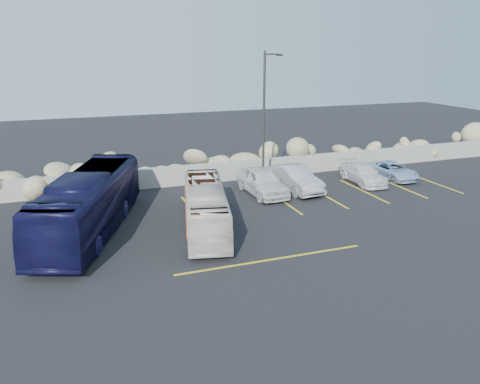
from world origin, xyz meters
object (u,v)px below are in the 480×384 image
object	(u,v)px
tour_coach	(89,203)
car_a	(262,181)
car_c	(363,174)
lamppost	(265,117)
car_d	(392,170)
vintage_bus	(206,207)
car_b	(295,179)

from	to	relation	value
tour_coach	car_a	size ratio (longest dim) A/B	2.23
tour_coach	car_c	distance (m)	16.73
car_a	car_c	size ratio (longest dim) A/B	1.14
lamppost	car_d	world-z (taller)	lamppost
vintage_bus	car_a	xyz separation A→B (m)	(4.57, 4.09, -0.29)
tour_coach	car_a	bearing A→B (deg)	35.70
lamppost	tour_coach	bearing A→B (deg)	-160.17
car_a	car_d	world-z (taller)	car_a
tour_coach	car_a	world-z (taller)	tour_coach
car_b	car_c	world-z (taller)	car_b
vintage_bus	car_c	bearing A→B (deg)	32.84
vintage_bus	car_b	distance (m)	7.82
lamppost	vintage_bus	world-z (taller)	lamppost
lamppost	car_d	size ratio (longest dim) A/B	2.11
car_a	car_b	size ratio (longest dim) A/B	1.01
vintage_bus	car_a	size ratio (longest dim) A/B	1.69
car_c	car_d	bearing A→B (deg)	9.41
tour_coach	car_c	size ratio (longest dim) A/B	2.54
car_d	tour_coach	bearing A→B (deg)	-174.43
lamppost	vintage_bus	bearing A→B (deg)	-134.90
car_b	car_d	size ratio (longest dim) A/B	1.17
tour_coach	car_d	world-z (taller)	tour_coach
car_c	lamppost	bearing A→B (deg)	174.51
tour_coach	car_b	distance (m)	12.02
lamppost	car_c	distance (m)	7.41
car_b	car_c	distance (m)	4.79
car_c	car_d	world-z (taller)	car_c
lamppost	car_b	world-z (taller)	lamppost
vintage_bus	car_c	xyz separation A→B (m)	(11.43, 4.12, -0.48)
tour_coach	car_d	distance (m)	19.15
lamppost	car_c	size ratio (longest dim) A/B	2.02
lamppost	vintage_bus	xyz separation A→B (m)	(-5.09, -5.11, -3.24)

